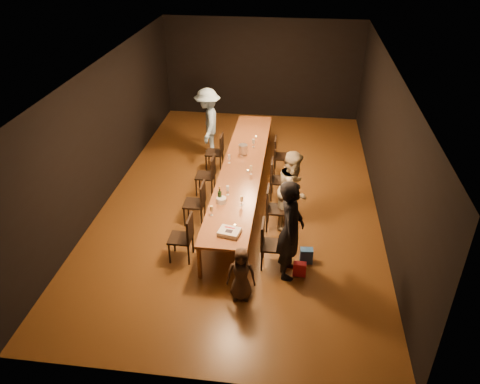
# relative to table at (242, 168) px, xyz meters

# --- Properties ---
(ground) EXTENTS (10.00, 10.00, 0.00)m
(ground) POSITION_rel_table_xyz_m (0.00, 0.00, -0.70)
(ground) COLOR #432610
(ground) RESTS_ON ground
(room_shell) EXTENTS (6.04, 10.04, 3.02)m
(room_shell) POSITION_rel_table_xyz_m (0.00, 0.00, 1.38)
(room_shell) COLOR black
(room_shell) RESTS_ON ground
(table) EXTENTS (0.90, 6.00, 0.75)m
(table) POSITION_rel_table_xyz_m (0.00, 0.00, 0.00)
(table) COLOR brown
(table) RESTS_ON ground
(chair_right_0) EXTENTS (0.42, 0.42, 0.93)m
(chair_right_0) POSITION_rel_table_xyz_m (0.85, -2.40, -0.24)
(chair_right_0) COLOR black
(chair_right_0) RESTS_ON ground
(chair_right_1) EXTENTS (0.42, 0.42, 0.93)m
(chair_right_1) POSITION_rel_table_xyz_m (0.85, -1.20, -0.24)
(chair_right_1) COLOR black
(chair_right_1) RESTS_ON ground
(chair_right_2) EXTENTS (0.42, 0.42, 0.93)m
(chair_right_2) POSITION_rel_table_xyz_m (0.85, 0.00, -0.24)
(chair_right_2) COLOR black
(chair_right_2) RESTS_ON ground
(chair_right_3) EXTENTS (0.42, 0.42, 0.93)m
(chair_right_3) POSITION_rel_table_xyz_m (0.85, 1.20, -0.24)
(chair_right_3) COLOR black
(chair_right_3) RESTS_ON ground
(chair_left_0) EXTENTS (0.42, 0.42, 0.93)m
(chair_left_0) POSITION_rel_table_xyz_m (-0.85, -2.40, -0.24)
(chair_left_0) COLOR black
(chair_left_0) RESTS_ON ground
(chair_left_1) EXTENTS (0.42, 0.42, 0.93)m
(chair_left_1) POSITION_rel_table_xyz_m (-0.85, -1.20, -0.24)
(chair_left_1) COLOR black
(chair_left_1) RESTS_ON ground
(chair_left_2) EXTENTS (0.42, 0.42, 0.93)m
(chair_left_2) POSITION_rel_table_xyz_m (-0.85, 0.00, -0.24)
(chair_left_2) COLOR black
(chair_left_2) RESTS_ON ground
(chair_left_3) EXTENTS (0.42, 0.42, 0.93)m
(chair_left_3) POSITION_rel_table_xyz_m (-0.85, 1.20, -0.24)
(chair_left_3) COLOR black
(chair_left_3) RESTS_ON ground
(woman_birthday) EXTENTS (0.50, 0.72, 1.88)m
(woman_birthday) POSITION_rel_table_xyz_m (1.15, -2.58, 0.24)
(woman_birthday) COLOR black
(woman_birthday) RESTS_ON ground
(woman_tan) EXTENTS (0.82, 0.95, 1.67)m
(woman_tan) POSITION_rel_table_xyz_m (1.15, -1.03, 0.13)
(woman_tan) COLOR #C6B995
(woman_tan) RESTS_ON ground
(man_blue) EXTENTS (0.85, 1.26, 1.81)m
(man_blue) POSITION_rel_table_xyz_m (-1.15, 2.01, 0.20)
(man_blue) COLOR #86AED0
(man_blue) RESTS_ON ground
(child) EXTENTS (0.51, 0.35, 0.99)m
(child) POSITION_rel_table_xyz_m (0.39, -3.29, -0.21)
(child) COLOR #433125
(child) RESTS_ON ground
(gift_bag_red) EXTENTS (0.23, 0.13, 0.27)m
(gift_bag_red) POSITION_rel_table_xyz_m (1.36, -2.62, -0.57)
(gift_bag_red) COLOR red
(gift_bag_red) RESTS_ON ground
(gift_bag_blue) EXTENTS (0.25, 0.17, 0.29)m
(gift_bag_blue) POSITION_rel_table_xyz_m (1.47, -2.23, -0.55)
(gift_bag_blue) COLOR #2759AA
(gift_bag_blue) RESTS_ON ground
(birthday_cake) EXTENTS (0.41, 0.36, 0.09)m
(birthday_cake) POSITION_rel_table_xyz_m (0.09, -2.56, 0.09)
(birthday_cake) COLOR white
(birthday_cake) RESTS_ON table
(plate_stack) EXTENTS (0.22, 0.22, 0.11)m
(plate_stack) POSITION_rel_table_xyz_m (-0.22, -1.56, 0.10)
(plate_stack) COLOR silver
(plate_stack) RESTS_ON table
(champagne_bottle) EXTENTS (0.09, 0.09, 0.33)m
(champagne_bottle) POSITION_rel_table_xyz_m (-0.26, -1.51, 0.21)
(champagne_bottle) COLOR black
(champagne_bottle) RESTS_ON table
(ice_bucket) EXTENTS (0.27, 0.27, 0.23)m
(ice_bucket) POSITION_rel_table_xyz_m (-0.06, 0.62, 0.16)
(ice_bucket) COLOR silver
(ice_bucket) RESTS_ON table
(wineglass_0) EXTENTS (0.06, 0.06, 0.21)m
(wineglass_0) POSITION_rel_table_xyz_m (-0.33, -2.02, 0.15)
(wineglass_0) COLOR beige
(wineglass_0) RESTS_ON table
(wineglass_1) EXTENTS (0.06, 0.06, 0.21)m
(wineglass_1) POSITION_rel_table_xyz_m (0.18, -1.60, 0.15)
(wineglass_1) COLOR beige
(wineglass_1) RESTS_ON table
(wineglass_2) EXTENTS (0.06, 0.06, 0.21)m
(wineglass_2) POSITION_rel_table_xyz_m (-0.14, -1.25, 0.15)
(wineglass_2) COLOR silver
(wineglass_2) RESTS_ON table
(wineglass_3) EXTENTS (0.06, 0.06, 0.21)m
(wineglass_3) POSITION_rel_table_xyz_m (0.23, -0.34, 0.15)
(wineglass_3) COLOR beige
(wineglass_3) RESTS_ON table
(wineglass_4) EXTENTS (0.06, 0.06, 0.21)m
(wineglass_4) POSITION_rel_table_xyz_m (-0.31, 0.12, 0.15)
(wineglass_4) COLOR silver
(wineglass_4) RESTS_ON table
(wineglass_5) EXTENTS (0.06, 0.06, 0.21)m
(wineglass_5) POSITION_rel_table_xyz_m (0.14, 1.02, 0.15)
(wineglass_5) COLOR silver
(wineglass_5) RESTS_ON table
(tealight_near) EXTENTS (0.05, 0.05, 0.03)m
(tealight_near) POSITION_rel_table_xyz_m (0.15, -2.31, 0.06)
(tealight_near) COLOR #B2B7B2
(tealight_near) RESTS_ON table
(tealight_mid) EXTENTS (0.05, 0.05, 0.03)m
(tealight_mid) POSITION_rel_table_xyz_m (0.15, -0.23, 0.06)
(tealight_mid) COLOR #B2B7B2
(tealight_mid) RESTS_ON table
(tealight_far) EXTENTS (0.05, 0.05, 0.03)m
(tealight_far) POSITION_rel_table_xyz_m (0.15, 1.59, 0.06)
(tealight_far) COLOR #B2B7B2
(tealight_far) RESTS_ON table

